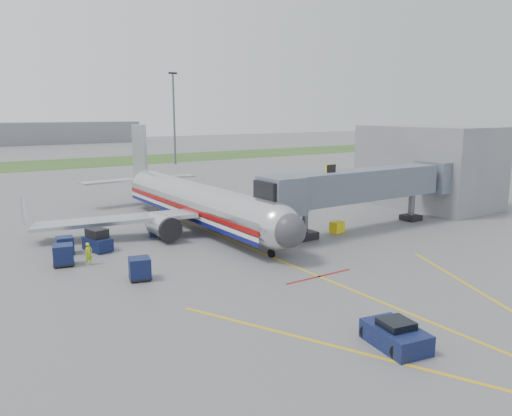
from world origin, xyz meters
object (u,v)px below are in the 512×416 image
belt_loader (156,227)px  ramp_worker (89,254)px  baggage_tug (97,241)px  pushback_tug (396,335)px  airliner (197,202)px

belt_loader → ramp_worker: bearing=-140.5°
baggage_tug → pushback_tug: bearing=-74.5°
pushback_tug → baggage_tug: size_ratio=1.22×
ramp_worker → pushback_tug: bearing=-89.3°
pushback_tug → ramp_worker: ramp_worker is taller
baggage_tug → belt_loader: 7.48m
pushback_tug → ramp_worker: 24.45m
belt_loader → ramp_worker: (-8.44, -6.96, 0.34)m
baggage_tug → airliner: bearing=16.7°
baggage_tug → ramp_worker: 4.04m
airliner → belt_loader: bearing=-179.0°
ramp_worker → baggage_tug: bearing=43.4°
airliner → baggage_tug: (-11.32, -3.39, -1.79)m
airliner → pushback_tug: size_ratio=9.67×
pushback_tug → belt_loader: size_ratio=0.80×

